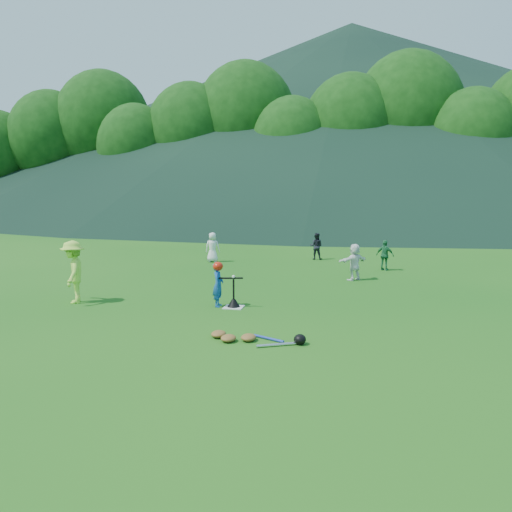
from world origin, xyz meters
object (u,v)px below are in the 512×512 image
at_px(adult_coach, 73,272).
at_px(fielder_a, 213,247).
at_px(fielder_c, 385,255).
at_px(batter_child, 218,285).
at_px(batting_tee, 234,302).
at_px(fielder_d, 354,262).
at_px(home_plate, 234,307).
at_px(fielder_b, 316,246).
at_px(equipment_pile, 248,337).

bearing_deg(adult_coach, fielder_a, 147.23).
xyz_separation_m(adult_coach, fielder_c, (7.64, 6.72, -0.24)).
distance_m(batter_child, batting_tee, 0.55).
distance_m(fielder_a, fielder_d, 6.09).
xyz_separation_m(batter_child, fielder_c, (4.08, 6.35, 0.00)).
distance_m(home_plate, batter_child, 0.64).
height_order(adult_coach, fielder_b, adult_coach).
bearing_deg(fielder_a, home_plate, 106.29).
xyz_separation_m(home_plate, batting_tee, (0.00, 0.00, 0.12)).
bearing_deg(equipment_pile, batting_tee, 110.53).
height_order(fielder_b, fielder_d, fielder_d).
height_order(fielder_a, fielder_b, fielder_a).
distance_m(batting_tee, equipment_pile, 2.65).
height_order(fielder_a, batting_tee, fielder_a).
bearing_deg(batter_child, fielder_c, -38.72).
bearing_deg(batter_child, adult_coach, 89.93).
distance_m(fielder_d, equipment_pile, 6.98).
height_order(adult_coach, equipment_pile, adult_coach).
bearing_deg(equipment_pile, batter_child, 117.61).
bearing_deg(fielder_b, batting_tee, 87.09).
height_order(home_plate, adult_coach, adult_coach).
relative_size(adult_coach, fielder_b, 1.45).
height_order(batting_tee, equipment_pile, batting_tee).
height_order(fielder_d, batting_tee, fielder_d).
bearing_deg(fielder_d, batting_tee, 15.30).
height_order(fielder_a, equipment_pile, fielder_a).
distance_m(home_plate, batting_tee, 0.12).
relative_size(fielder_a, fielder_d, 1.01).
height_order(home_plate, batter_child, batter_child).
bearing_deg(home_plate, equipment_pile, -69.47).
bearing_deg(fielder_d, home_plate, 15.30).
xyz_separation_m(home_plate, fielder_d, (2.70, 4.26, 0.55)).
bearing_deg(fielder_b, fielder_c, 143.54).
bearing_deg(fielder_b, fielder_a, 26.37).
bearing_deg(adult_coach, fielder_c, 108.17).
bearing_deg(equipment_pile, fielder_a, 110.73).
height_order(home_plate, fielder_c, fielder_c).
bearing_deg(fielder_a, fielder_b, -162.73).
distance_m(adult_coach, fielder_c, 10.18).
distance_m(home_plate, fielder_a, 7.60).
bearing_deg(home_plate, fielder_b, 82.50).
xyz_separation_m(batter_child, fielder_b, (1.52, 8.58, 0.01)).
height_order(batter_child, fielder_d, fielder_d).
bearing_deg(fielder_c, equipment_pile, 94.87).
xyz_separation_m(fielder_c, batting_tee, (-3.69, -6.39, -0.39)).
xyz_separation_m(home_plate, fielder_c, (3.69, 6.39, 0.51)).
xyz_separation_m(adult_coach, fielder_d, (6.65, 4.59, -0.20)).
bearing_deg(batter_child, fielder_d, -42.22).
relative_size(home_plate, fielder_c, 0.43).
distance_m(fielder_b, batting_tee, 8.70).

